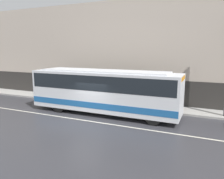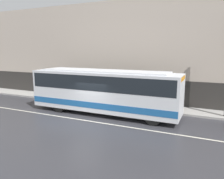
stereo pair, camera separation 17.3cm
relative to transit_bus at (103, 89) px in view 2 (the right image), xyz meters
The scene contains 6 objects.
ground_plane 2.83m from the transit_bus, 99.89° to the right, with size 60.00×60.00×0.00m, color #333338.
sidewalk 3.55m from the transit_bus, 96.81° to the left, with size 60.00×2.23×0.15m.
building_facade 5.01m from the transit_bus, 94.83° to the left, with size 60.00×0.35×9.21m.
lane_stripe 2.82m from the transit_bus, 99.89° to the right, with size 54.00×0.14×0.01m.
transit_bus is the anchor object (origin of this frame).
pedestrian_waiting 4.70m from the transit_bus, 145.82° to the left, with size 0.36×0.36×1.65m.
Camera 2 is at (7.75, -12.40, 4.79)m, focal length 35.00 mm.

